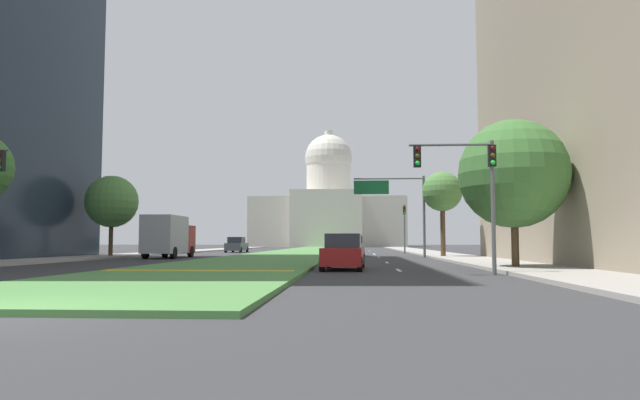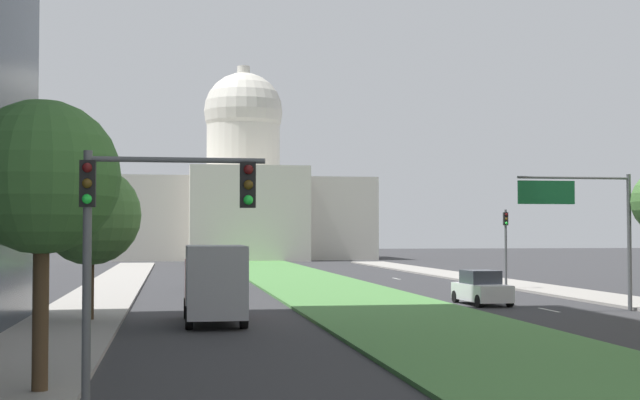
% 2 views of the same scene
% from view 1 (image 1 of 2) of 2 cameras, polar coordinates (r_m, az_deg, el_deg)
% --- Properties ---
extents(ground_plane, '(270.16, 270.16, 0.00)m').
position_cam_1_polar(ground_plane, '(71.06, -1.40, -5.21)').
color(ground_plane, '#333335').
extents(grass_median, '(8.26, 110.52, 0.14)m').
position_cam_1_polar(grass_median, '(64.94, -1.86, -5.25)').
color(grass_median, '#4C8442').
rests_on(grass_median, ground_plane).
extents(median_curb_nose, '(7.43, 0.50, 0.04)m').
position_cam_1_polar(median_curb_nose, '(22.50, -12.17, -6.97)').
color(median_curb_nose, gold).
rests_on(median_curb_nose, grass_median).
extents(lane_dashes_right, '(0.16, 52.88, 0.01)m').
position_cam_1_polar(lane_dashes_right, '(49.63, 5.78, -5.64)').
color(lane_dashes_right, silver).
rests_on(lane_dashes_right, ground_plane).
extents(sidewalk_left, '(4.00, 110.52, 0.15)m').
position_cam_1_polar(sidewalk_left, '(61.82, -15.38, -5.15)').
color(sidewalk_left, '#9E9991').
rests_on(sidewalk_left, ground_plane).
extents(sidewalk_right, '(4.00, 110.52, 0.15)m').
position_cam_1_polar(sidewalk_right, '(59.04, 11.16, -5.27)').
color(sidewalk_right, '#9E9991').
rests_on(sidewalk_right, ground_plane).
extents(capitol_building, '(35.08, 22.03, 27.33)m').
position_cam_1_polar(capitol_building, '(131.69, 0.85, -1.02)').
color(capitol_building, beige).
rests_on(capitol_building, ground_plane).
extents(traffic_light_near_right, '(3.34, 0.35, 5.20)m').
position_cam_1_polar(traffic_light_near_right, '(22.69, 14.91, 2.30)').
color(traffic_light_near_right, '#515456').
rests_on(traffic_light_near_right, ground_plane).
extents(traffic_light_far_right, '(0.28, 0.35, 5.20)m').
position_cam_1_polar(traffic_light_far_right, '(61.06, 8.51, -2.23)').
color(traffic_light_far_right, '#515456').
rests_on(traffic_light_far_right, ground_plane).
extents(overhead_guide_sign, '(5.68, 0.20, 6.50)m').
position_cam_1_polar(overhead_guide_sign, '(45.57, 7.76, 0.10)').
color(overhead_guide_sign, '#515456').
rests_on(overhead_guide_sign, ground_plane).
extents(street_tree_right_near, '(5.00, 5.00, 6.89)m').
position_cam_1_polar(street_tree_right_near, '(27.52, 18.90, 2.50)').
color(street_tree_right_near, '#4C3823').
rests_on(street_tree_right_near, ground_plane).
extents(street_tree_left_mid, '(4.12, 4.12, 6.50)m').
position_cam_1_polar(street_tree_left_mid, '(47.85, -20.23, -0.16)').
color(street_tree_left_mid, '#4C3823').
rests_on(street_tree_left_mid, ground_plane).
extents(street_tree_right_mid, '(3.10, 3.10, 6.71)m').
position_cam_1_polar(street_tree_right_mid, '(45.06, 12.21, 0.77)').
color(street_tree_right_mid, '#4C3823').
rests_on(street_tree_right_mid, ground_plane).
extents(sedan_lead_stopped, '(1.99, 4.21, 1.64)m').
position_cam_1_polar(sedan_lead_stopped, '(25.86, 2.36, -5.33)').
color(sedan_lead_stopped, maroon).
rests_on(sedan_lead_stopped, ground_plane).
extents(sedan_midblock, '(2.04, 4.21, 1.77)m').
position_cam_1_polar(sedan_midblock, '(50.05, 3.33, -4.70)').
color(sedan_midblock, silver).
rests_on(sedan_midblock, ground_plane).
extents(sedan_distant, '(1.97, 4.64, 1.77)m').
position_cam_1_polar(sedan_distant, '(66.51, -8.39, -4.52)').
color(sedan_distant, '#4C5156').
rests_on(sedan_distant, ground_plane).
extents(box_truck_delivery, '(2.40, 6.40, 3.20)m').
position_cam_1_polar(box_truck_delivery, '(44.83, -15.01, -3.54)').
color(box_truck_delivery, maroon).
rests_on(box_truck_delivery, ground_plane).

